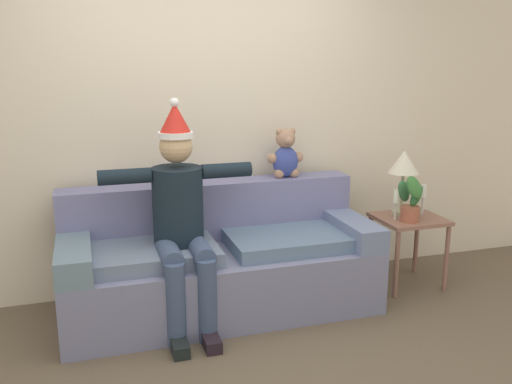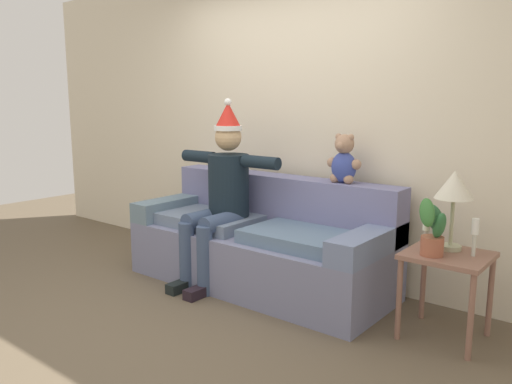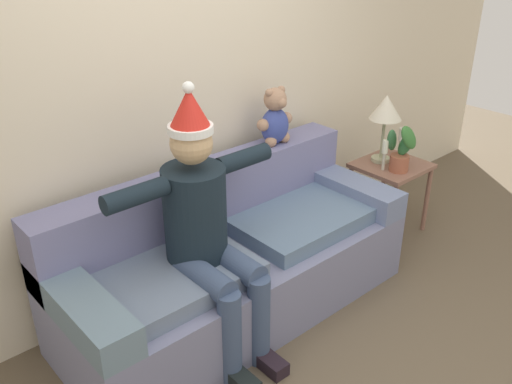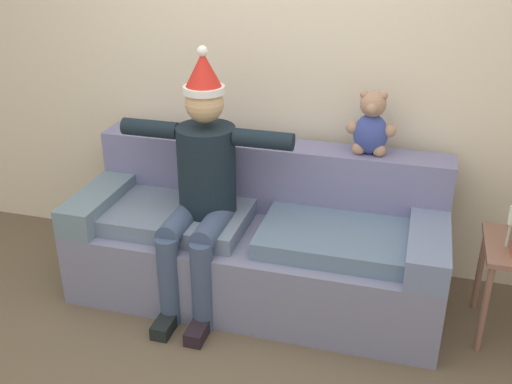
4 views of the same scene
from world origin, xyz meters
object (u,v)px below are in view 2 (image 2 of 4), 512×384
(potted_plant, at_px, (433,230))
(candle_short, at_px, (475,232))
(teddy_bear, at_px, (344,161))
(couch, at_px, (262,243))
(table_lamp, at_px, (454,189))
(side_table, at_px, (447,268))
(candle_tall, at_px, (426,228))
(person_seated, at_px, (221,191))

(potted_plant, height_order, candle_short, potted_plant)
(teddy_bear, relative_size, candle_short, 1.59)
(couch, xyz_separation_m, table_lamp, (1.51, 0.05, 0.62))
(teddy_bear, height_order, table_lamp, teddy_bear)
(couch, distance_m, candle_short, 1.71)
(side_table, bearing_deg, table_lamp, 101.52)
(teddy_bear, distance_m, candle_short, 1.15)
(candle_short, bearing_deg, candle_tall, -167.91)
(side_table, bearing_deg, candle_short, 15.94)
(teddy_bear, xyz_separation_m, candle_short, (1.07, -0.27, -0.33))
(person_seated, relative_size, candle_tall, 6.59)
(table_lamp, bearing_deg, couch, -178.25)
(table_lamp, distance_m, candle_tall, 0.30)
(side_table, relative_size, candle_short, 2.35)
(person_seated, bearing_deg, side_table, 3.76)
(teddy_bear, distance_m, candle_tall, 0.92)
(table_lamp, height_order, candle_tall, table_lamp)
(person_seated, distance_m, candle_tall, 1.69)
(couch, relative_size, potted_plant, 5.66)
(candle_tall, xyz_separation_m, candle_short, (0.28, 0.06, 0.01))
(person_seated, height_order, potted_plant, person_seated)
(person_seated, xyz_separation_m, teddy_bear, (0.89, 0.43, 0.28))
(potted_plant, relative_size, candle_short, 1.62)
(couch, relative_size, person_seated, 1.44)
(person_seated, distance_m, candle_short, 1.97)
(person_seated, bearing_deg, candle_short, 4.65)
(couch, bearing_deg, table_lamp, 1.75)
(side_table, distance_m, table_lamp, 0.50)
(table_lamp, xyz_separation_m, potted_plant, (-0.05, -0.20, -0.24))
(couch, height_order, side_table, couch)
(table_lamp, bearing_deg, side_table, -78.48)
(teddy_bear, bearing_deg, person_seated, -154.53)
(couch, bearing_deg, candle_short, -0.28)
(candle_short, bearing_deg, side_table, -164.06)
(couch, xyz_separation_m, candle_tall, (1.39, -0.07, 0.37))
(teddy_bear, distance_m, table_lamp, 0.94)
(side_table, distance_m, candle_tall, 0.28)
(couch, xyz_separation_m, teddy_bear, (0.60, 0.26, 0.71))
(couch, distance_m, table_lamp, 1.63)
(teddy_bear, height_order, candle_short, teddy_bear)
(teddy_bear, height_order, potted_plant, teddy_bear)
(table_lamp, bearing_deg, teddy_bear, 166.86)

